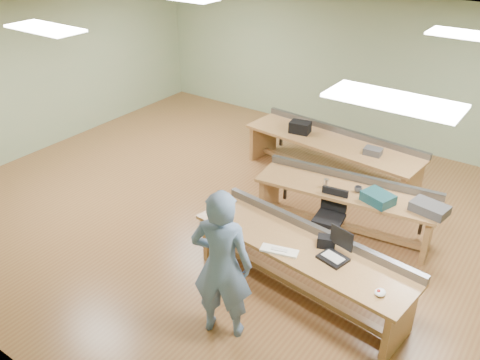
{
  "coord_description": "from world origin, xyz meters",
  "views": [
    {
      "loc": [
        3.86,
        -5.8,
        4.54
      ],
      "look_at": [
        0.19,
        -0.6,
        1.01
      ],
      "focal_mm": 38.0,
      "sensor_mm": 36.0,
      "label": 1
    }
  ],
  "objects_px": {
    "workbench_front": "(302,257)",
    "workbench_back": "(332,150)",
    "camera_bag": "(326,242)",
    "task_chair": "(329,225)",
    "parts_bin_teal": "(378,198)",
    "workbench_mid": "(346,199)",
    "mug": "(358,189)",
    "laptop_base": "(333,258)",
    "parts_bin_grey": "(430,208)",
    "drinks_can": "(326,183)",
    "person": "(222,265)"
  },
  "relations": [
    {
      "from": "workbench_back",
      "to": "task_chair",
      "type": "bearing_deg",
      "value": -59.39
    },
    {
      "from": "camera_bag",
      "to": "parts_bin_grey",
      "type": "height_order",
      "value": "camera_bag"
    },
    {
      "from": "workbench_mid",
      "to": "mug",
      "type": "relative_size",
      "value": 24.51
    },
    {
      "from": "mug",
      "to": "person",
      "type": "bearing_deg",
      "value": -99.19
    },
    {
      "from": "workbench_mid",
      "to": "task_chair",
      "type": "relative_size",
      "value": 3.23
    },
    {
      "from": "workbench_back",
      "to": "mug",
      "type": "xyz_separation_m",
      "value": [
        1.12,
        -1.46,
        0.23
      ]
    },
    {
      "from": "mug",
      "to": "camera_bag",
      "type": "bearing_deg",
      "value": -81.17
    },
    {
      "from": "person",
      "to": "parts_bin_grey",
      "type": "distance_m",
      "value": 3.16
    },
    {
      "from": "task_chair",
      "to": "parts_bin_teal",
      "type": "height_order",
      "value": "parts_bin_teal"
    },
    {
      "from": "mug",
      "to": "task_chair",
      "type": "bearing_deg",
      "value": -116.74
    },
    {
      "from": "workbench_back",
      "to": "parts_bin_grey",
      "type": "bearing_deg",
      "value": -28.3
    },
    {
      "from": "parts_bin_teal",
      "to": "person",
      "type": "bearing_deg",
      "value": -106.82
    },
    {
      "from": "mug",
      "to": "laptop_base",
      "type": "bearing_deg",
      "value": -75.99
    },
    {
      "from": "laptop_base",
      "to": "parts_bin_grey",
      "type": "relative_size",
      "value": 0.66
    },
    {
      "from": "camera_bag",
      "to": "parts_bin_grey",
      "type": "xyz_separation_m",
      "value": [
        0.8,
        1.53,
        -0.01
      ]
    },
    {
      "from": "person",
      "to": "camera_bag",
      "type": "relative_size",
      "value": 8.74
    },
    {
      "from": "parts_bin_teal",
      "to": "drinks_can",
      "type": "bearing_deg",
      "value": -178.22
    },
    {
      "from": "workbench_front",
      "to": "drinks_can",
      "type": "bearing_deg",
      "value": 113.23
    },
    {
      "from": "workbench_mid",
      "to": "task_chair",
      "type": "distance_m",
      "value": 0.5
    },
    {
      "from": "person",
      "to": "parts_bin_grey",
      "type": "relative_size",
      "value": 3.91
    },
    {
      "from": "workbench_front",
      "to": "person",
      "type": "bearing_deg",
      "value": -104.08
    },
    {
      "from": "workbench_front",
      "to": "parts_bin_teal",
      "type": "relative_size",
      "value": 7.22
    },
    {
      "from": "parts_bin_teal",
      "to": "workbench_back",
      "type": "bearing_deg",
      "value": 133.0
    },
    {
      "from": "task_chair",
      "to": "mug",
      "type": "bearing_deg",
      "value": 55.07
    },
    {
      "from": "workbench_back",
      "to": "workbench_front",
      "type": "bearing_deg",
      "value": -65.31
    },
    {
      "from": "workbench_front",
      "to": "workbench_mid",
      "type": "bearing_deg",
      "value": 102.36
    },
    {
      "from": "person",
      "to": "workbench_front",
      "type": "bearing_deg",
      "value": -131.83
    },
    {
      "from": "camera_bag",
      "to": "drinks_can",
      "type": "height_order",
      "value": "camera_bag"
    },
    {
      "from": "workbench_back",
      "to": "camera_bag",
      "type": "relative_size",
      "value": 15.28
    },
    {
      "from": "workbench_front",
      "to": "camera_bag",
      "type": "xyz_separation_m",
      "value": [
        0.25,
        0.13,
        0.27
      ]
    },
    {
      "from": "workbench_mid",
      "to": "drinks_can",
      "type": "distance_m",
      "value": 0.41
    },
    {
      "from": "workbench_front",
      "to": "camera_bag",
      "type": "height_order",
      "value": "camera_bag"
    },
    {
      "from": "laptop_base",
      "to": "drinks_can",
      "type": "distance_m",
      "value": 1.77
    },
    {
      "from": "workbench_front",
      "to": "parts_bin_teal",
      "type": "bearing_deg",
      "value": 83.04
    },
    {
      "from": "task_chair",
      "to": "mug",
      "type": "xyz_separation_m",
      "value": [
        0.21,
        0.43,
        0.48
      ]
    },
    {
      "from": "parts_bin_grey",
      "to": "workbench_front",
      "type": "bearing_deg",
      "value": -122.2
    },
    {
      "from": "workbench_front",
      "to": "workbench_back",
      "type": "height_order",
      "value": "same"
    },
    {
      "from": "workbench_mid",
      "to": "camera_bag",
      "type": "distance_m",
      "value": 1.58
    },
    {
      "from": "task_chair",
      "to": "parts_bin_teal",
      "type": "bearing_deg",
      "value": 20.74
    },
    {
      "from": "camera_bag",
      "to": "parts_bin_teal",
      "type": "xyz_separation_m",
      "value": [
        0.12,
        1.38,
        -0.0
      ]
    },
    {
      "from": "parts_bin_teal",
      "to": "drinks_can",
      "type": "relative_size",
      "value": 3.22
    },
    {
      "from": "task_chair",
      "to": "drinks_can",
      "type": "bearing_deg",
      "value": 121.81
    },
    {
      "from": "parts_bin_teal",
      "to": "drinks_can",
      "type": "xyz_separation_m",
      "value": [
        -0.81,
        -0.03,
        -0.01
      ]
    },
    {
      "from": "task_chair",
      "to": "parts_bin_grey",
      "type": "distance_m",
      "value": 1.42
    },
    {
      "from": "mug",
      "to": "drinks_can",
      "type": "xyz_separation_m",
      "value": [
        -0.46,
        -0.14,
        0.02
      ]
    },
    {
      "from": "person",
      "to": "parts_bin_teal",
      "type": "relative_size",
      "value": 4.56
    },
    {
      "from": "camera_bag",
      "to": "workbench_back",
      "type": "bearing_deg",
      "value": 93.03
    },
    {
      "from": "laptop_base",
      "to": "parts_bin_teal",
      "type": "distance_m",
      "value": 1.56
    },
    {
      "from": "camera_bag",
      "to": "drinks_can",
      "type": "xyz_separation_m",
      "value": [
        -0.69,
        1.35,
        -0.01
      ]
    },
    {
      "from": "workbench_front",
      "to": "drinks_can",
      "type": "relative_size",
      "value": 23.25
    }
  ]
}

